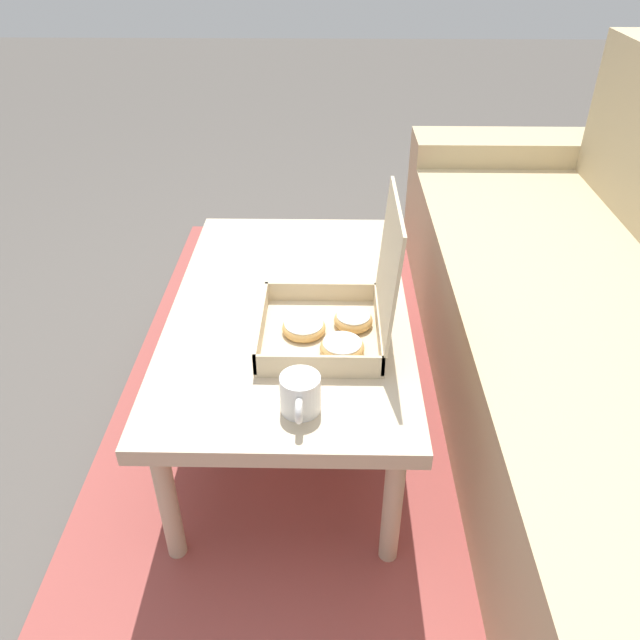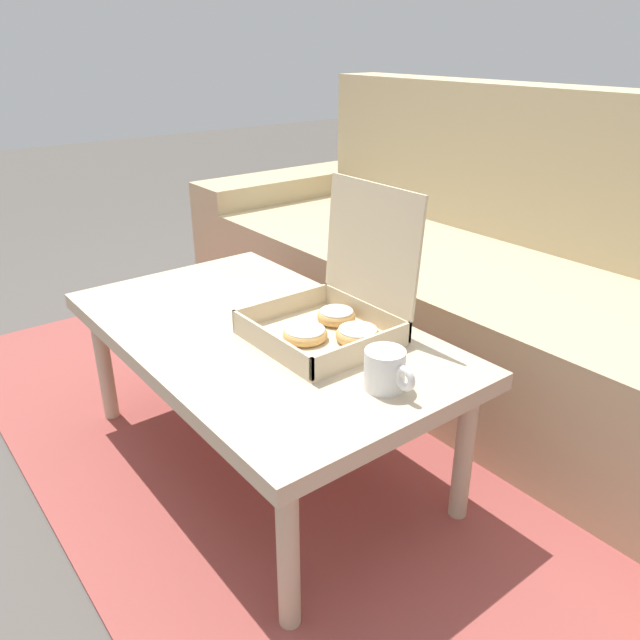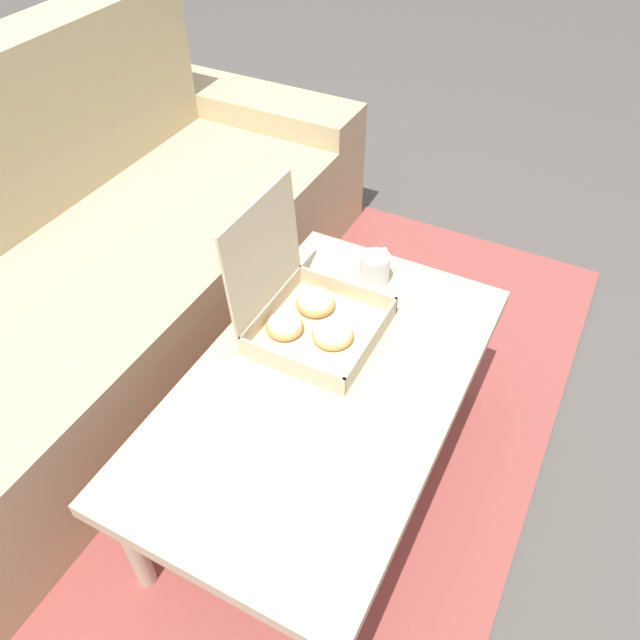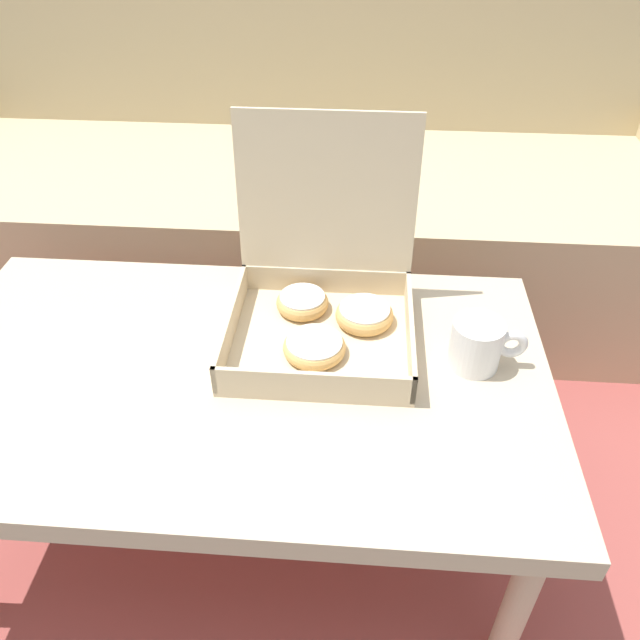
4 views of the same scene
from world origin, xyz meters
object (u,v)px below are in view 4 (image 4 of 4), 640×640
pastry_box (325,297)px  coffee_mug (478,344)px  couch (293,183)px  coffee_table (235,387)px

pastry_box → coffee_mug: pastry_box is taller
pastry_box → coffee_mug: size_ratio=2.79×
couch → coffee_table: size_ratio=2.31×
couch → coffee_table: bearing=-90.0°
couch → pastry_box: 0.81m
coffee_table → coffee_mug: 0.42m
coffee_table → coffee_mug: (0.40, 0.05, 0.08)m
couch → coffee_mug: 0.97m
coffee_table → pastry_box: 0.22m
pastry_box → coffee_mug: (0.26, -0.08, -0.02)m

